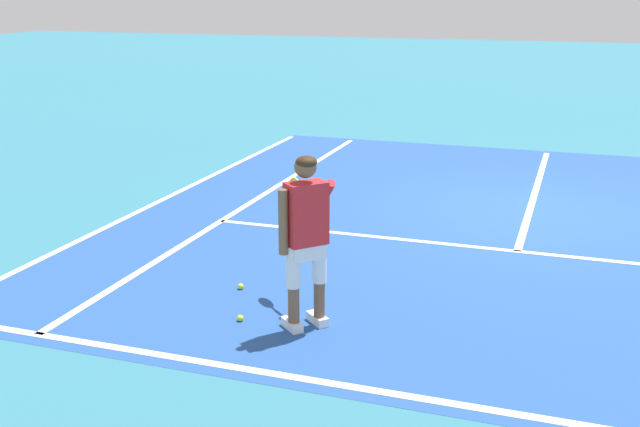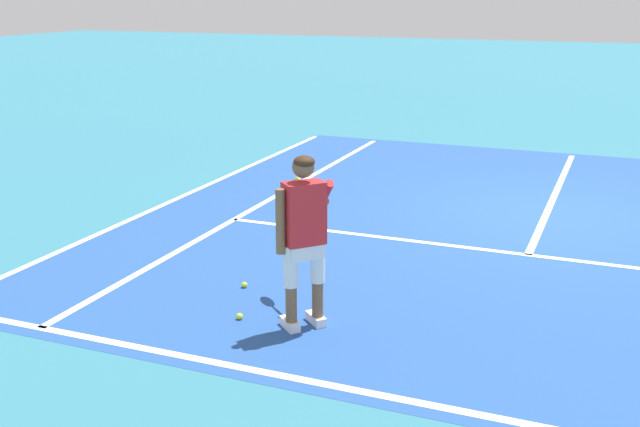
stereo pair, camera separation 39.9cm
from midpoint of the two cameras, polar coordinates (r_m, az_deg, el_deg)
The scene contains 10 objects.
ground_plane at distance 11.89m, azimuth 14.22°, elevation 0.18°, with size 80.00×80.00×0.00m, color teal.
court_inner_surface at distance 11.17m, azimuth 13.87°, elevation -0.82°, with size 10.98×10.79×0.00m, color #234C93.
line_baseline at distance 6.39m, azimuth 9.22°, elevation -13.85°, with size 10.98×0.10×0.01m, color white.
line_service at distance 10.02m, azimuth 13.20°, elevation -2.73°, with size 8.23×0.10×0.01m, color white.
line_centre_service at distance 13.09m, azimuth 14.71°, elevation 1.61°, with size 0.10×6.40×0.01m, color white.
line_singles_left at distance 12.19m, azimuth -5.73°, elevation 1.01°, with size 0.10×10.39×0.01m, color white.
line_doubles_left at distance 12.81m, azimuth -11.34°, elevation 1.51°, with size 0.10×10.39×0.01m, color white.
tennis_player at distance 7.33m, azimuth -2.63°, elevation -1.23°, with size 0.77×1.14×1.71m.
tennis_ball_near_feet at distance 7.83m, azimuth -7.35°, elevation -7.65°, with size 0.07×0.07×0.07m, color #CCE02D.
tennis_ball_by_baseline at distance 8.62m, azimuth -7.17°, elevation -5.35°, with size 0.07×0.07×0.07m, color #CCE02D.
Camera 1 is at (0.64, -11.50, 3.18)m, focal length 43.56 mm.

